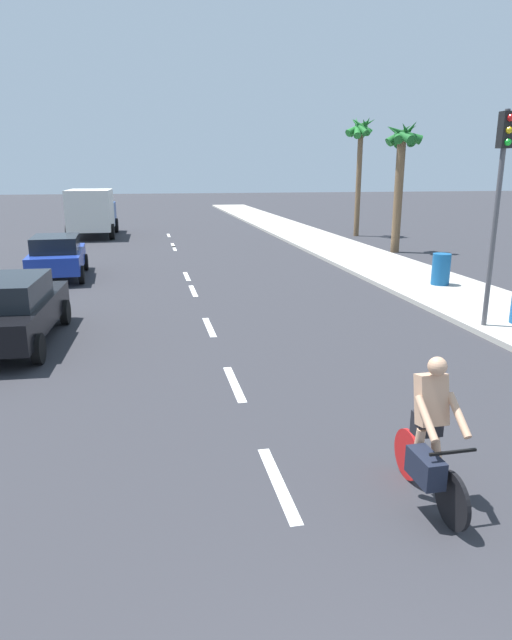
{
  "coord_description": "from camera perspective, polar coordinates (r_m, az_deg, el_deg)",
  "views": [
    {
      "loc": [
        -1.52,
        -1.31,
        3.85
      ],
      "look_at": [
        0.5,
        8.62,
        1.1
      ],
      "focal_mm": 30.95,
      "sensor_mm": 36.0,
      "label": 1
    }
  ],
  "objects": [
    {
      "name": "parked_car_black",
      "position": [
        13.66,
        -24.38,
        1.07
      ],
      "size": [
        2.27,
        4.63,
        1.57
      ],
      "rotation": [
        0.0,
        0.0,
        -0.05
      ],
      "color": "black",
      "rests_on": "ground"
    },
    {
      "name": "palm_tree_distant",
      "position": [
        34.58,
        10.75,
        17.91
      ],
      "size": [
        1.88,
        1.79,
        7.15
      ],
      "color": "brown",
      "rests_on": "ground"
    },
    {
      "name": "cyclist",
      "position": [
        6.86,
        17.5,
        -11.69
      ],
      "size": [
        0.62,
        1.71,
        1.82
      ],
      "rotation": [
        0.0,
        0.0,
        3.15
      ],
      "color": "black",
      "rests_on": "ground"
    },
    {
      "name": "lane_stripe_7",
      "position": [
        30.12,
        -8.58,
        7.65
      ],
      "size": [
        0.16,
        1.8,
        0.01
      ],
      "primitive_type": "cube",
      "color": "white",
      "rests_on": "ground"
    },
    {
      "name": "delivery_truck",
      "position": [
        35.2,
        -16.58,
        10.72
      ],
      "size": [
        2.77,
        6.28,
        2.8
      ],
      "rotation": [
        0.0,
        0.0,
        -0.02
      ],
      "color": "#23478C",
      "rests_on": "ground"
    },
    {
      "name": "lane_stripe_1",
      "position": [
        7.33,
        2.31,
        -16.48
      ],
      "size": [
        0.16,
        1.8,
        0.01
      ],
      "primitive_type": "cube",
      "color": "white",
      "rests_on": "ground"
    },
    {
      "name": "palm_tree_far",
      "position": [
        27.8,
        14.78,
        16.42
      ],
      "size": [
        1.79,
        1.92,
        6.22
      ],
      "color": "brown",
      "rests_on": "ground"
    },
    {
      "name": "lane_stripe_8",
      "position": [
        34.9,
        -9.03,
        8.64
      ],
      "size": [
        0.16,
        1.8,
        0.01
      ],
      "primitive_type": "cube",
      "color": "white",
      "rests_on": "ground"
    },
    {
      "name": "lane_stripe_3",
      "position": [
        14.1,
        -4.86,
        -0.72
      ],
      "size": [
        0.16,
        1.8,
        0.01
      ],
      "primitive_type": "cube",
      "color": "white",
      "rests_on": "ground"
    },
    {
      "name": "lane_stripe_4",
      "position": [
        18.42,
        -6.51,
        3.01
      ],
      "size": [
        0.16,
        1.8,
        0.01
      ],
      "primitive_type": "cube",
      "color": "white",
      "rests_on": "ground"
    },
    {
      "name": "lane_stripe_5",
      "position": [
        21.04,
        -7.17,
        4.51
      ],
      "size": [
        0.16,
        1.8,
        0.01
      ],
      "primitive_type": "cube",
      "color": "white",
      "rests_on": "ground"
    },
    {
      "name": "parked_car_blue",
      "position": [
        21.74,
        -19.86,
        6.3
      ],
      "size": [
        2.11,
        4.31,
        1.57
      ],
      "rotation": [
        0.0,
        0.0,
        0.04
      ],
      "color": "#1E389E",
      "rests_on": "ground"
    },
    {
      "name": "trash_bin_far",
      "position": [
        19.57,
        18.58,
        5.0
      ],
      "size": [
        0.6,
        0.6,
        1.05
      ],
      "primitive_type": "cylinder",
      "color": "#14518C",
      "rests_on": "sidewalk_strip"
    },
    {
      "name": "ground_plane",
      "position": [
        21.71,
        -7.32,
        4.82
      ],
      "size": [
        160.0,
        160.0,
        0.0
      ],
      "primitive_type": "plane",
      "color": "#2D2D33"
    },
    {
      "name": "traffic_signal",
      "position": [
        14.38,
        23.92,
        12.94
      ],
      "size": [
        0.28,
        0.33,
        5.2
      ],
      "color": "#4C4C51",
      "rests_on": "ground"
    },
    {
      "name": "sidewalk_strip",
      "position": [
        25.5,
        10.84,
        6.36
      ],
      "size": [
        3.6,
        80.0,
        0.14
      ],
      "primitive_type": "cube",
      "color": "#B2ADA3",
      "rests_on": "ground"
    },
    {
      "name": "lane_stripe_2",
      "position": [
        10.38,
        -2.27,
        -6.58
      ],
      "size": [
        0.16,
        1.8,
        0.01
      ],
      "primitive_type": "cube",
      "color": "white",
      "rests_on": "ground"
    },
    {
      "name": "lane_stripe_6",
      "position": [
        28.86,
        -8.44,
        7.34
      ],
      "size": [
        0.16,
        1.8,
        0.01
      ],
      "primitive_type": "cube",
      "color": "white",
      "rests_on": "ground"
    }
  ]
}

